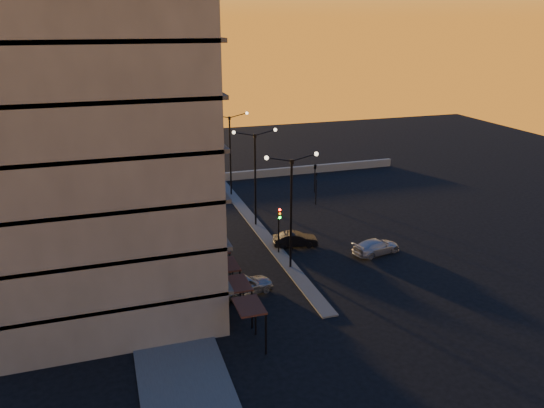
{
  "coord_description": "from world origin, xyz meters",
  "views": [
    {
      "loc": [
        -13.45,
        -36.57,
        18.97
      ],
      "look_at": [
        -0.02,
        4.77,
        3.94
      ],
      "focal_mm": 35.0,
      "sensor_mm": 36.0,
      "label": 1
    }
  ],
  "objects": [
    {
      "name": "signal_east_b",
      "position": [
        9.5,
        18.0,
        3.1
      ],
      "size": [
        0.42,
        1.99,
        3.6
      ],
      "color": "black",
      "rests_on": "ground"
    },
    {
      "name": "streetlamp_mid",
      "position": [
        0.0,
        10.0,
        5.59
      ],
      "size": [
        4.32,
        0.32,
        9.51
      ],
      "color": "black",
      "rests_on": "ground"
    },
    {
      "name": "signal_east_a",
      "position": [
        8.0,
        14.0,
        1.93
      ],
      "size": [
        0.13,
        0.16,
        3.6
      ],
      "color": "black",
      "rests_on": "ground"
    },
    {
      "name": "car_wagon",
      "position": [
        8.0,
        0.41,
        0.64
      ],
      "size": [
        4.67,
        2.68,
        1.27
      ],
      "primitive_type": "imported",
      "rotation": [
        0.0,
        0.0,
        1.79
      ],
      "color": "#B7B9C0",
      "rests_on": "ground"
    },
    {
      "name": "ground",
      "position": [
        0.0,
        0.0,
        0.0
      ],
      "size": [
        120.0,
        120.0,
        0.0
      ],
      "primitive_type": "plane",
      "color": "black",
      "rests_on": "ground"
    },
    {
      "name": "median",
      "position": [
        0.0,
        10.0,
        0.06
      ],
      "size": [
        1.2,
        36.0,
        0.12
      ],
      "primitive_type": "cube",
      "color": "#4F4E4C",
      "rests_on": "ground"
    },
    {
      "name": "building",
      "position": [
        -14.0,
        0.03,
        11.91
      ],
      "size": [
        14.35,
        17.08,
        25.0
      ],
      "color": "slate",
      "rests_on": "ground"
    },
    {
      "name": "parapet",
      "position": [
        2.0,
        26.0,
        0.5
      ],
      "size": [
        44.0,
        0.5,
        1.0
      ],
      "primitive_type": "cube",
      "color": "gray",
      "rests_on": "ground"
    },
    {
      "name": "traffic_light_main",
      "position": [
        0.0,
        2.87,
        2.89
      ],
      "size": [
        0.28,
        0.44,
        4.25
      ],
      "color": "black",
      "rests_on": "ground"
    },
    {
      "name": "car_hatchback",
      "position": [
        -4.7,
        -3.03,
        0.75
      ],
      "size": [
        4.67,
        2.74,
        1.49
      ],
      "primitive_type": "imported",
      "rotation": [
        0.0,
        0.0,
        1.81
      ],
      "color": "#94979A",
      "rests_on": "ground"
    },
    {
      "name": "car_sedan",
      "position": [
        1.92,
        4.03,
        0.65
      ],
      "size": [
        4.11,
        2.1,
        1.29
      ],
      "primitive_type": "imported",
      "rotation": [
        0.0,
        0.0,
        1.38
      ],
      "color": "black",
      "rests_on": "ground"
    },
    {
      "name": "streetlamp_near",
      "position": [
        0.0,
        0.0,
        5.59
      ],
      "size": [
        4.32,
        0.32,
        9.51
      ],
      "color": "black",
      "rests_on": "ground"
    },
    {
      "name": "sidewalk_west",
      "position": [
        -10.5,
        4.0,
        0.06
      ],
      "size": [
        5.0,
        40.0,
        0.12
      ],
      "primitive_type": "cube",
      "color": "#4F4E4C",
      "rests_on": "ground"
    },
    {
      "name": "streetlamp_far",
      "position": [
        0.0,
        20.0,
        5.59
      ],
      "size": [
        4.32,
        0.32,
        9.51
      ],
      "color": "black",
      "rests_on": "ground"
    }
  ]
}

